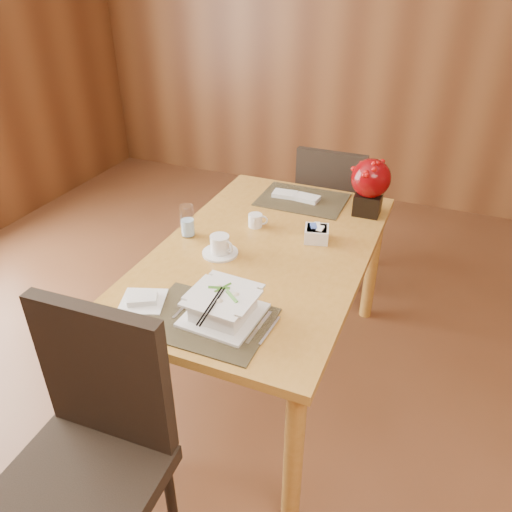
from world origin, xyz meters
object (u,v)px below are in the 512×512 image
at_px(soup_setting, 223,306).
at_px(sugar_caddy, 316,234).
at_px(coffee_cup, 220,246).
at_px(creamer_jug, 255,220).
at_px(berry_decor, 370,183).
at_px(near_chair, 89,445).
at_px(bread_plate, 143,302).
at_px(water_glass, 187,221).
at_px(dining_table, 264,267).
at_px(far_chair, 332,208).

bearing_deg(soup_setting, sugar_caddy, 81.30).
xyz_separation_m(coffee_cup, creamer_jug, (0.04, 0.30, -0.01)).
height_order(berry_decor, near_chair, berry_decor).
bearing_deg(bread_plate, water_glass, 100.56).
xyz_separation_m(coffee_cup, near_chair, (-0.00, -0.93, -0.21)).
bearing_deg(dining_table, sugar_caddy, 40.87).
bearing_deg(bread_plate, coffee_cup, 75.51).
bearing_deg(soup_setting, berry_decor, 77.29).
relative_size(coffee_cup, berry_decor, 0.55).
bearing_deg(near_chair, creamer_jug, 85.66).
relative_size(dining_table, far_chair, 1.63).
xyz_separation_m(creamer_jug, berry_decor, (0.47, 0.35, 0.13)).
height_order(coffee_cup, creamer_jug, coffee_cup).
distance_m(coffee_cup, near_chair, 0.95).
distance_m(soup_setting, berry_decor, 1.08).
bearing_deg(coffee_cup, soup_setting, -62.36).
height_order(berry_decor, bread_plate, berry_decor).
height_order(coffee_cup, sugar_caddy, coffee_cup).
relative_size(dining_table, berry_decor, 5.28).
relative_size(coffee_cup, near_chair, 0.15).
height_order(soup_setting, sugar_caddy, soup_setting).
bearing_deg(berry_decor, coffee_cup, -128.36).
xyz_separation_m(water_glass, creamer_jug, (0.25, 0.20, -0.04)).
xyz_separation_m(dining_table, bread_plate, (-0.27, -0.54, 0.10)).
bearing_deg(soup_setting, far_chair, 92.85).
xyz_separation_m(water_glass, far_chair, (0.43, 1.01, -0.31)).
height_order(coffee_cup, water_glass, water_glass).
relative_size(creamer_jug, far_chair, 0.09).
distance_m(berry_decor, bread_plate, 1.25).
bearing_deg(coffee_cup, sugar_caddy, 38.30).
xyz_separation_m(bread_plate, near_chair, (0.11, -0.50, -0.18)).
bearing_deg(near_chair, berry_decor, 69.79).
distance_m(water_glass, creamer_jug, 0.33).
height_order(soup_setting, bread_plate, soup_setting).
xyz_separation_m(sugar_caddy, near_chair, (-0.36, -1.20, -0.21)).
relative_size(creamer_jug, berry_decor, 0.31).
distance_m(water_glass, near_chair, 1.07).
relative_size(dining_table, soup_setting, 5.50).
relative_size(coffee_cup, sugar_caddy, 1.48).
height_order(soup_setting, creamer_jug, soup_setting).
bearing_deg(bread_plate, near_chair, -77.81).
height_order(water_glass, bread_plate, water_glass).
relative_size(coffee_cup, far_chair, 0.17).
bearing_deg(near_chair, bread_plate, 100.08).
relative_size(berry_decor, far_chair, 0.31).
xyz_separation_m(dining_table, coffee_cup, (-0.16, -0.11, 0.14)).
height_order(soup_setting, near_chair, near_chair).
height_order(soup_setting, far_chair, far_chair).
bearing_deg(coffee_cup, bread_plate, -104.49).
relative_size(soup_setting, berry_decor, 0.96).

